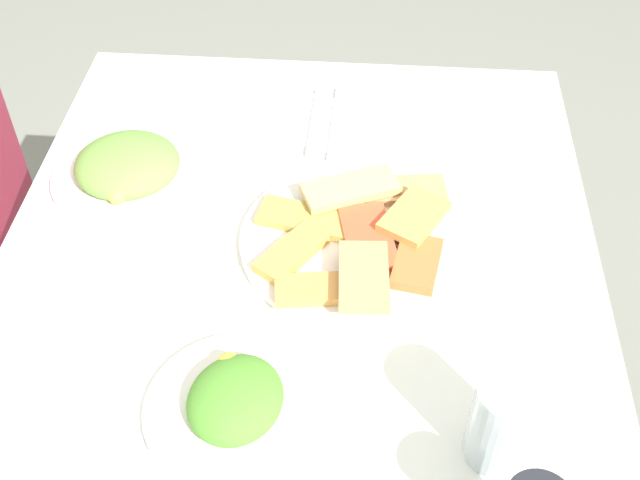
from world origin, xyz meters
TOP-DOWN VIEW (x-y plane):
  - dining_table at (0.00, 0.00)m, footprint 1.01×0.84m
  - pide_platter at (0.04, -0.08)m, footprint 0.32×0.32m
  - salad_plate_greens at (-0.24, 0.05)m, footprint 0.22×0.22m
  - salad_plate_rice at (0.16, 0.27)m, footprint 0.24×0.24m
  - drinking_glass at (-0.27, -0.25)m, footprint 0.08×0.08m
  - paper_napkin at (0.32, -0.02)m, footprint 0.17×0.17m
  - fork at (0.32, -0.03)m, footprint 0.20×0.02m
  - spoon at (0.32, 0.00)m, footprint 0.18×0.02m

SIDE VIEW (x-z plane):
  - dining_table at x=0.00m, z-range 0.27..0.97m
  - paper_napkin at x=0.32m, z-range 0.71..0.71m
  - fork at x=0.32m, z-range 0.71..0.71m
  - spoon at x=0.32m, z-range 0.71..0.71m
  - pide_platter at x=0.04m, z-range 0.70..0.74m
  - salad_plate_greens at x=-0.24m, z-range 0.70..0.75m
  - salad_plate_rice at x=0.16m, z-range 0.70..0.76m
  - drinking_glass at x=-0.27m, z-range 0.71..0.82m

